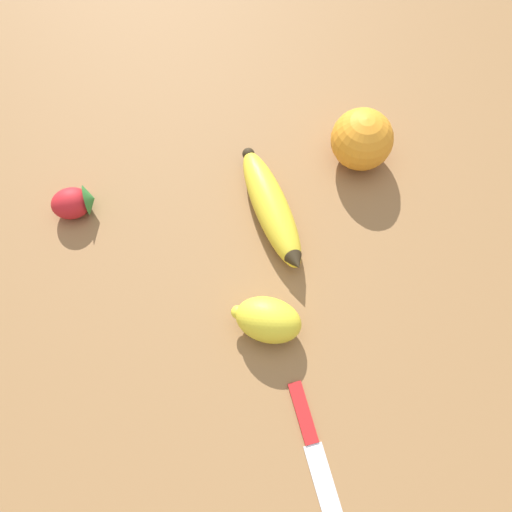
{
  "coord_description": "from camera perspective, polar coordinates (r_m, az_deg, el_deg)",
  "views": [
    {
      "loc": [
        0.11,
        -0.31,
        0.71
      ],
      "look_at": [
        0.04,
        0.02,
        0.03
      ],
      "focal_mm": 42.0,
      "sensor_mm": 36.0,
      "label": 1
    }
  ],
  "objects": [
    {
      "name": "banana",
      "position": [
        0.81,
        1.5,
        4.58
      ],
      "size": [
        0.14,
        0.19,
        0.04
      ],
      "rotation": [
        0.0,
        0.0,
        5.27
      ],
      "color": "yellow",
      "rests_on": "ground_plane"
    },
    {
      "name": "orange",
      "position": [
        0.86,
        10.06,
        10.88
      ],
      "size": [
        0.09,
        0.09,
        0.09
      ],
      "color": "orange",
      "rests_on": "ground_plane"
    },
    {
      "name": "ground_plane",
      "position": [
        0.79,
        -3.18,
        -1.85
      ],
      "size": [
        3.0,
        3.0,
        0.0
      ],
      "primitive_type": "plane",
      "color": "olive"
    },
    {
      "name": "strawberry",
      "position": [
        0.85,
        -16.9,
        4.89
      ],
      "size": [
        0.07,
        0.06,
        0.04
      ],
      "rotation": [
        0.0,
        0.0,
        0.47
      ],
      "color": "red",
      "rests_on": "ground_plane"
    },
    {
      "name": "lemon",
      "position": [
        0.73,
        1.14,
        -6.1
      ],
      "size": [
        0.09,
        0.06,
        0.06
      ],
      "rotation": [
        0.0,
        0.0,
        3.09
      ],
      "color": "yellow",
      "rests_on": "ground_plane"
    },
    {
      "name": "paring_knife",
      "position": [
        0.72,
        5.5,
        -17.69
      ],
      "size": [
        0.09,
        0.16,
        0.01
      ],
      "rotation": [
        0.0,
        0.0,
        3.62
      ],
      "color": "silver",
      "rests_on": "ground_plane"
    }
  ]
}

